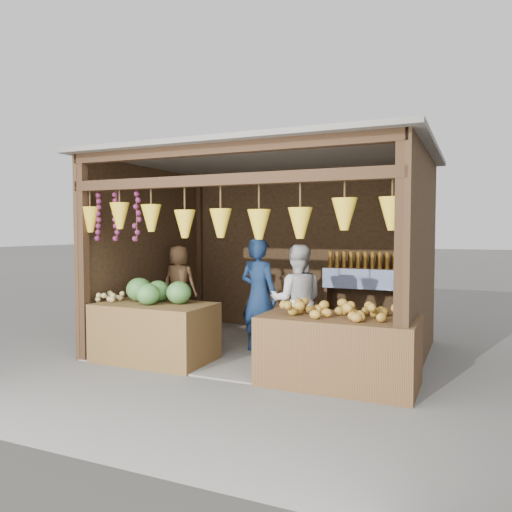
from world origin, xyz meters
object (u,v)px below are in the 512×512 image
Objects in this scene: counter_right at (338,351)px; man_standing at (259,296)px; counter_left at (155,332)px; woman_standing at (297,300)px; vendor_seated at (179,282)px.

man_standing is (-1.33, 0.94, 0.41)m from counter_right.
counter_left is 0.88× the size of counter_right.
counter_right is 1.33m from woman_standing.
vendor_seated is (-1.99, 0.27, 0.13)m from woman_standing.
man_standing is at bearing 167.59° from vendor_seated.
woman_standing reaches higher than counter_right.
man_standing is 1.37× the size of vendor_seated.
vendor_seated is (-1.47, 0.33, 0.08)m from man_standing.
counter_left is at bearing 13.90° from woman_standing.
counter_right is at bearing -0.35° from counter_left.
vendor_seated is (-2.80, 1.26, 0.49)m from counter_right.
man_standing is at bearing -12.41° from woman_standing.
vendor_seated is at bearing -26.07° from woman_standing.
counter_left is 0.94× the size of man_standing.
woman_standing is 1.29× the size of vendor_seated.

